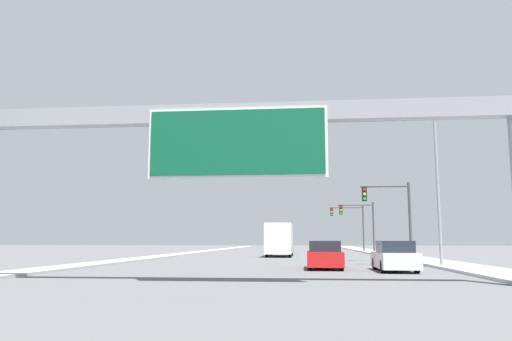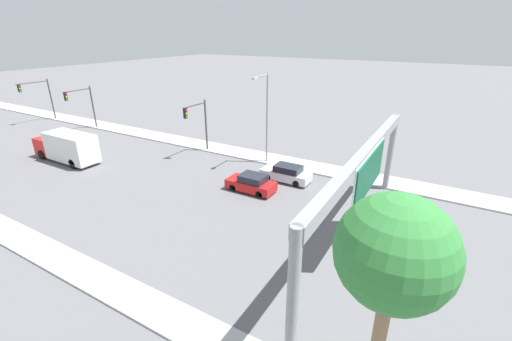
# 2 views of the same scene
# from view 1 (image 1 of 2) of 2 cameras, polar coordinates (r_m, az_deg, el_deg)

# --- Properties ---
(sidewalk_right) EXTENTS (3.00, 120.00, 0.15)m
(sidewalk_right) POSITION_cam_1_polar(r_m,az_deg,el_deg) (60.81, 14.07, -9.14)
(sidewalk_right) COLOR #B6B6B6
(sidewalk_right) RESTS_ON ground
(median_strip_left) EXTENTS (2.00, 120.00, 0.15)m
(median_strip_left) POSITION_cam_1_polar(r_m,az_deg,el_deg) (61.60, -6.90, -9.29)
(median_strip_left) COLOR #B6B6B6
(median_strip_left) RESTS_ON ground
(sign_gantry) EXTENTS (20.40, 0.73, 6.65)m
(sign_gantry) POSITION_cam_1_polar(r_m,az_deg,el_deg) (18.62, -2.10, 3.79)
(sign_gantry) COLOR gray
(sign_gantry) RESTS_ON ground
(car_far_right) EXTENTS (1.89, 4.25, 1.54)m
(car_far_right) POSITION_cam_1_polar(r_m,az_deg,el_deg) (28.14, 7.82, -9.63)
(car_far_right) COLOR red
(car_far_right) RESTS_ON ground
(car_near_left) EXTENTS (1.81, 4.62, 1.54)m
(car_near_left) POSITION_cam_1_polar(r_m,az_deg,el_deg) (26.85, 15.54, -9.50)
(car_near_left) COLOR silver
(car_near_left) RESTS_ON ground
(truck_box_primary) EXTENTS (2.44, 8.24, 3.14)m
(truck_box_primary) POSITION_cam_1_polar(r_m,az_deg,el_deg) (48.74, 2.71, -7.92)
(truck_box_primary) COLOR red
(truck_box_primary) RESTS_ON ground
(traffic_light_near_intersection) EXTENTS (3.67, 0.32, 5.89)m
(traffic_light_near_intersection) POSITION_cam_1_polar(r_m,az_deg,el_deg) (38.79, 15.45, -4.19)
(traffic_light_near_intersection) COLOR #3D3D3F
(traffic_light_near_intersection) RESTS_ON ground
(traffic_light_mid_block) EXTENTS (4.05, 0.32, 5.88)m
(traffic_light_mid_block) POSITION_cam_1_polar(r_m,az_deg,el_deg) (58.56, 11.99, -5.45)
(traffic_light_mid_block) COLOR #3D3D3F
(traffic_light_mid_block) RESTS_ON ground
(traffic_light_far_intersection) EXTENTS (4.61, 0.32, 6.22)m
(traffic_light_far_intersection) POSITION_cam_1_polar(r_m,az_deg,el_deg) (68.49, 10.93, -5.60)
(traffic_light_far_intersection) COLOR #3D3D3F
(traffic_light_far_intersection) RESTS_ON ground
(street_lamp_right) EXTENTS (2.84, 0.28, 9.18)m
(street_lamp_right) POSITION_cam_1_polar(r_m,az_deg,el_deg) (31.50, 19.41, -0.51)
(street_lamp_right) COLOR gray
(street_lamp_right) RESTS_ON ground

